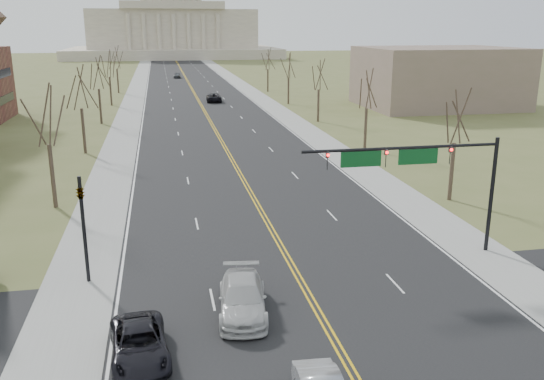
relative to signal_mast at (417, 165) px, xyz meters
name	(u,v)px	position (x,y,z in m)	size (l,w,h in m)	color
road	(193,90)	(-7.45, 96.50, -5.76)	(20.00, 380.00, 0.01)	black
cross_road	(328,329)	(-7.45, -7.50, -5.76)	(120.00, 14.00, 0.01)	black
sidewalk_left	(136,91)	(-19.45, 96.50, -5.75)	(4.00, 380.00, 0.03)	gray
sidewalk_right	(247,89)	(4.55, 96.50, -5.75)	(4.00, 380.00, 0.03)	gray
center_line	(193,90)	(-7.45, 96.50, -5.75)	(0.42, 380.00, 0.01)	gold
edge_line_left	(147,91)	(-17.25, 96.50, -5.75)	(0.15, 380.00, 0.01)	silver
edge_line_right	(237,89)	(2.35, 96.50, -5.75)	(0.15, 380.00, 0.01)	silver
capitol	(172,24)	(-7.45, 236.41, 8.44)	(90.00, 60.00, 50.00)	beige
signal_mast	(417,165)	(0.00, 0.00, 0.00)	(12.12, 0.44, 7.20)	black
signal_left	(83,218)	(-18.95, 0.00, -2.05)	(0.32, 0.36, 6.00)	black
tree_r_0	(456,119)	(8.05, 10.50, 0.79)	(3.74, 3.74, 8.50)	#372E20
tree_l_0	(46,118)	(-22.95, 14.50, 1.18)	(3.96, 3.96, 9.00)	#372E20
tree_r_1	(367,91)	(8.05, 30.50, 0.79)	(3.74, 3.74, 8.50)	#372E20
tree_l_1	(80,90)	(-22.95, 34.50, 1.18)	(3.96, 3.96, 9.00)	#372E20
tree_r_2	(319,76)	(8.05, 50.50, 0.79)	(3.74, 3.74, 8.50)	#372E20
tree_l_2	(98,75)	(-22.95, 54.50, 1.18)	(3.96, 3.96, 9.00)	#372E20
tree_r_3	(289,67)	(8.05, 70.50, 0.79)	(3.74, 3.74, 8.50)	#372E20
tree_l_3	(109,65)	(-22.95, 74.50, 1.18)	(3.96, 3.96, 9.00)	#372E20
tree_r_4	(268,60)	(8.05, 90.50, 0.79)	(3.74, 3.74, 8.50)	#372E20
tree_l_4	(116,59)	(-22.95, 94.50, 1.18)	(3.96, 3.96, 9.00)	#372E20
bldg_right_mass	(438,77)	(32.55, 62.50, -0.76)	(25.00, 20.00, 10.00)	#716050
car_sb_outer_lead	(139,344)	(-15.96, -8.41, -5.05)	(2.33, 5.06, 1.41)	black
car_sb_inner_second	(243,298)	(-11.11, -5.23, -4.94)	(2.28, 5.60, 1.63)	#B4B4B4
car_far_nb	(214,97)	(-4.77, 76.16, -4.95)	(2.64, 5.72, 1.59)	black
car_far_sb	(177,75)	(-9.73, 127.56, -5.02)	(1.72, 4.27, 1.46)	#51555A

